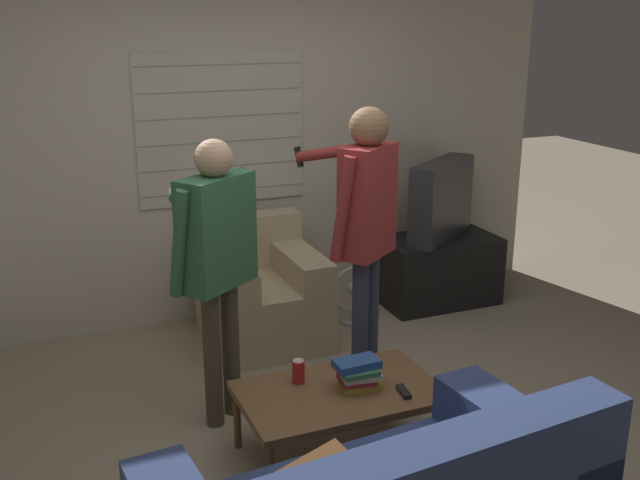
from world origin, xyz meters
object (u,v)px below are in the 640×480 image
coffee_table (340,396)px  tv (441,200)px  person_left_standing (216,248)px  book_stack (358,373)px  armchair_beige (261,293)px  soda_can (299,371)px  person_right_standing (365,216)px  floor_fan (354,294)px  spare_remote (404,392)px

coffee_table → tv: bearing=46.6°
tv → person_left_standing: 2.35m
book_stack → armchair_beige: bearing=90.2°
tv → soda_can: bearing=5.6°
person_right_standing → floor_fan: 1.34m
armchair_beige → person_left_standing: (-0.56, -0.98, 0.69)m
coffee_table → spare_remote: bearing=-29.4°
soda_can → spare_remote: size_ratio=0.94×
spare_remote → coffee_table: bearing=158.5°
armchair_beige → person_left_standing: 1.32m
book_stack → spare_remote: bearing=-38.4°
spare_remote → tv: bearing=62.5°
armchair_beige → person_right_standing: bearing=110.0°
person_left_standing → book_stack: size_ratio=6.57×
soda_can → person_left_standing: bearing=123.6°
coffee_table → person_right_standing: (0.44, 0.63, 0.76)m
person_left_standing → floor_fan: 1.79m
spare_remote → floor_fan: bearing=80.9°
tv → soda_can: (-1.77, -1.54, -0.40)m
tv → floor_fan: tv is taller
floor_fan → tv: bearing=9.8°
coffee_table → person_right_standing: person_right_standing is taller
coffee_table → person_right_standing: bearing=55.4°
tv → spare_remote: tv is taller
soda_can → spare_remote: 0.55m
floor_fan → person_right_standing: bearing=-111.9°
book_stack → coffee_table: bearing=172.9°
book_stack → spare_remote: 0.25m
person_left_standing → spare_remote: person_left_standing is taller
tv → person_right_standing: 1.61m
tv → armchair_beige: bearing=-31.2°
book_stack → floor_fan: 1.75m
person_right_standing → floor_fan: bearing=31.8°
tv → book_stack: (-1.51, -1.72, -0.38)m
person_left_standing → spare_remote: size_ratio=12.06×
tv → spare_remote: (-1.32, -1.86, -0.45)m
coffee_table → spare_remote: 0.33m
person_left_standing → person_right_standing: bearing=-33.6°
spare_remote → soda_can: bearing=152.5°
book_stack → soda_can: (-0.26, 0.17, -0.02)m
person_right_standing → book_stack: size_ratio=7.06×
person_left_standing → soda_can: 0.80m
person_left_standing → person_right_standing: size_ratio=0.93×
armchair_beige → soda_can: bearing=79.9°
coffee_table → soda_can: (-0.16, 0.16, 0.10)m
person_left_standing → book_stack: 1.01m
soda_can → book_stack: bearing=-33.1°
armchair_beige → coffee_table: bearing=86.7°
armchair_beige → tv: 1.60m
tv → soda_can: size_ratio=5.99×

